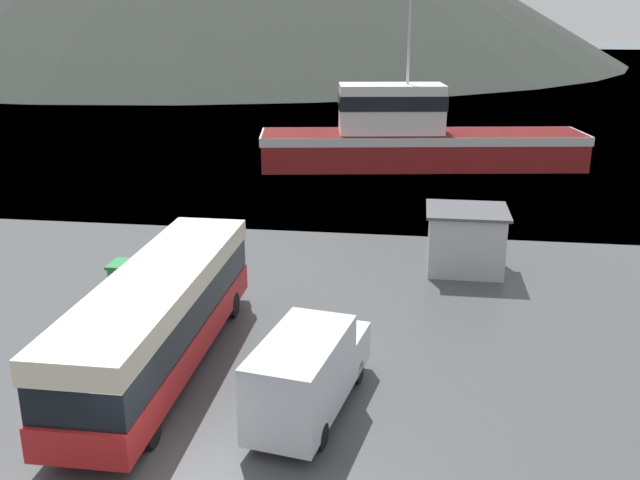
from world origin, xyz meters
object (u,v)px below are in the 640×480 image
at_px(delivery_van, 308,371).
at_px(storage_bin, 130,278).
at_px(dock_kiosk, 466,239).
at_px(tour_bus, 160,315).
at_px(fishing_boat, 414,137).

xyz_separation_m(delivery_van, storage_bin, (-8.31, 7.73, -0.67)).
bearing_deg(storage_bin, dock_kiosk, 18.95).
height_order(delivery_van, dock_kiosk, dock_kiosk).
height_order(delivery_van, storage_bin, delivery_van).
bearing_deg(delivery_van, dock_kiosk, 78.47).
bearing_deg(dock_kiosk, tour_bus, -133.61).
distance_m(storage_bin, dock_kiosk, 13.96).
distance_m(fishing_boat, storage_bin, 27.55).
height_order(tour_bus, storage_bin, tour_bus).
height_order(storage_bin, dock_kiosk, dock_kiosk).
bearing_deg(dock_kiosk, storage_bin, -161.05).
relative_size(fishing_boat, storage_bin, 15.94).
distance_m(tour_bus, dock_kiosk, 14.17).
bearing_deg(delivery_van, storage_bin, 147.21).
height_order(delivery_van, fishing_boat, fishing_boat).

